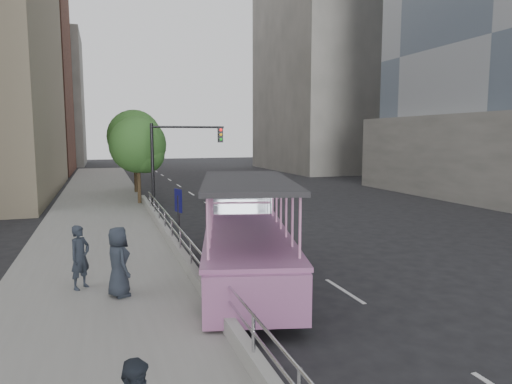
# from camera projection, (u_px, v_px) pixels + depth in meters

# --- Properties ---
(ground) EXTENTS (160.00, 160.00, 0.00)m
(ground) POSITION_uv_depth(u_px,v_px,m) (286.00, 275.00, 14.86)
(ground) COLOR black
(sidewalk) EXTENTS (5.50, 80.00, 0.30)m
(sidewalk) POSITION_uv_depth(u_px,v_px,m) (100.00, 225.00, 22.42)
(sidewalk) COLOR gray
(sidewalk) RESTS_ON ground
(kerb_wall) EXTENTS (0.24, 30.00, 0.36)m
(kerb_wall) POSITION_uv_depth(u_px,v_px,m) (180.00, 253.00, 15.69)
(kerb_wall) COLOR #A3A49E
(kerb_wall) RESTS_ON sidewalk
(guardrail) EXTENTS (0.07, 22.00, 0.71)m
(guardrail) POSITION_uv_depth(u_px,v_px,m) (180.00, 234.00, 15.61)
(guardrail) COLOR #BCBDC2
(guardrail) RESTS_ON kerb_wall
(duck_boat) EXTENTS (4.67, 10.07, 3.26)m
(duck_boat) POSITION_uv_depth(u_px,v_px,m) (245.00, 239.00, 14.68)
(duck_boat) COLOR black
(duck_boat) RESTS_ON ground
(car) EXTENTS (2.46, 4.53, 1.46)m
(car) POSITION_uv_depth(u_px,v_px,m) (225.00, 197.00, 28.48)
(car) COLOR silver
(car) RESTS_ON ground
(pedestrian_near) EXTENTS (0.75, 0.76, 1.77)m
(pedestrian_near) POSITION_uv_depth(u_px,v_px,m) (80.00, 257.00, 12.53)
(pedestrian_near) COLOR #242B35
(pedestrian_near) RESTS_ON sidewalk
(pedestrian_far) EXTENTS (0.84, 1.04, 1.85)m
(pedestrian_far) POSITION_uv_depth(u_px,v_px,m) (118.00, 262.00, 11.92)
(pedestrian_far) COLOR #242B35
(pedestrian_far) RESTS_ON sidewalk
(parking_sign) EXTENTS (0.18, 0.57, 2.60)m
(parking_sign) POSITION_uv_depth(u_px,v_px,m) (179.00, 215.00, 16.53)
(parking_sign) COLOR black
(parking_sign) RESTS_ON ground
(traffic_signal) EXTENTS (4.20, 0.32, 5.20)m
(traffic_signal) POSITION_uv_depth(u_px,v_px,m) (174.00, 154.00, 25.64)
(traffic_signal) COLOR black
(traffic_signal) RESTS_ON ground
(street_tree_near) EXTENTS (3.52, 3.52, 5.72)m
(street_tree_near) POSITION_uv_depth(u_px,v_px,m) (140.00, 147.00, 28.32)
(street_tree_near) COLOR #372919
(street_tree_near) RESTS_ON ground
(street_tree_far) EXTENTS (3.97, 3.97, 6.45)m
(street_tree_far) POSITION_uv_depth(u_px,v_px,m) (136.00, 139.00, 33.97)
(street_tree_far) COLOR #372919
(street_tree_far) RESTS_ON ground
(midrise_stone_a) EXTENTS (20.00, 20.00, 32.00)m
(midrise_stone_a) POSITION_uv_depth(u_px,v_px,m) (347.00, 49.00, 60.67)
(midrise_stone_a) COLOR gray
(midrise_stone_a) RESTS_ON ground
(midrise_stone_b) EXTENTS (16.00, 14.00, 20.00)m
(midrise_stone_b) POSITION_uv_depth(u_px,v_px,m) (26.00, 99.00, 68.73)
(midrise_stone_b) COLOR gray
(midrise_stone_b) RESTS_ON ground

